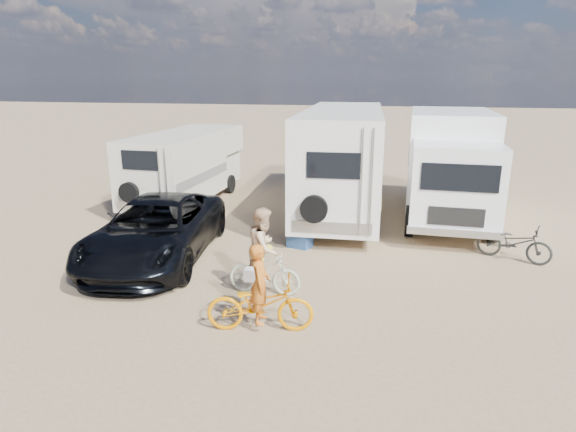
% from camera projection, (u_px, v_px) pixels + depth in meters
% --- Properties ---
extents(ground, '(140.00, 140.00, 0.00)m').
position_uv_depth(ground, '(288.00, 299.00, 10.43)').
color(ground, tan).
rests_on(ground, ground).
extents(rv_main, '(2.88, 8.75, 3.54)m').
position_uv_depth(rv_main, '(342.00, 162.00, 16.73)').
color(rv_main, white).
rests_on(rv_main, ground).
extents(rv_left, '(2.46, 6.32, 2.63)m').
position_uv_depth(rv_left, '(186.00, 168.00, 18.05)').
color(rv_left, white).
rests_on(rv_left, ground).
extents(box_truck, '(2.82, 6.67, 3.50)m').
position_uv_depth(box_truck, '(450.00, 168.00, 15.67)').
color(box_truck, white).
rests_on(box_truck, ground).
extents(dark_suv, '(3.27, 5.92, 1.57)m').
position_uv_depth(dark_suv, '(156.00, 230.00, 12.57)').
color(dark_suv, black).
rests_on(dark_suv, ground).
extents(bike_man, '(2.09, 1.04, 1.05)m').
position_uv_depth(bike_man, '(260.00, 304.00, 9.04)').
color(bike_man, orange).
rests_on(bike_man, ground).
extents(bike_woman, '(1.64, 0.52, 0.97)m').
position_uv_depth(bike_woman, '(264.00, 273.00, 10.58)').
color(bike_woman, '#B7BD9F').
rests_on(bike_woman, ground).
extents(rider_man, '(0.46, 0.61, 1.53)m').
position_uv_depth(rider_man, '(260.00, 293.00, 8.97)').
color(rider_man, '#C6671C').
rests_on(rider_man, ground).
extents(rider_woman, '(0.71, 0.89, 1.78)m').
position_uv_depth(rider_woman, '(264.00, 256.00, 10.47)').
color(rider_woman, '#DDB287').
rests_on(rider_woman, ground).
extents(bike_parked, '(1.93, 1.30, 0.96)m').
position_uv_depth(bike_parked, '(514.00, 242.00, 12.53)').
color(bike_parked, '#272926').
rests_on(bike_parked, ground).
extents(cooler, '(0.73, 0.63, 0.50)m').
position_uv_depth(cooler, '(300.00, 238.00, 13.56)').
color(cooler, '#2A508D').
rests_on(cooler, ground).
extents(crate, '(0.54, 0.54, 0.33)m').
position_uv_depth(crate, '(302.00, 226.00, 14.96)').
color(crate, '#846142').
rests_on(crate, ground).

